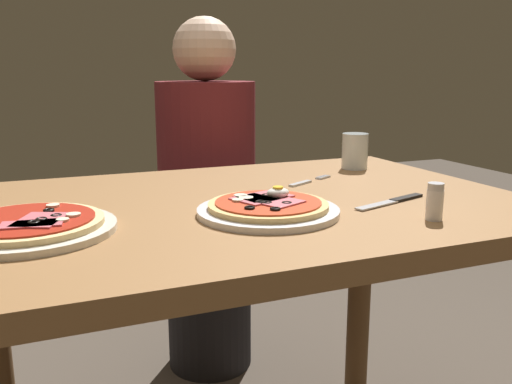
{
  "coord_description": "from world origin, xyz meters",
  "views": [
    {
      "loc": [
        -0.4,
        -1.02,
        1.02
      ],
      "look_at": [
        0.0,
        -0.06,
        0.79
      ],
      "focal_mm": 38.59,
      "sensor_mm": 36.0,
      "label": 1
    }
  ],
  "objects_px": {
    "salt_shaker": "(435,202)",
    "diner_person": "(208,209)",
    "pizza_foreground": "(269,208)",
    "knife": "(395,201)",
    "pizza_across_left": "(28,226)",
    "water_glass_near": "(355,154)",
    "dining_table": "(245,258)",
    "fork": "(307,182)"
  },
  "relations": [
    {
      "from": "pizza_foreground",
      "to": "diner_person",
      "type": "distance_m",
      "value": 0.85
    },
    {
      "from": "pizza_foreground",
      "to": "knife",
      "type": "xyz_separation_m",
      "value": [
        0.27,
        -0.01,
        -0.01
      ]
    },
    {
      "from": "knife",
      "to": "pizza_foreground",
      "type": "bearing_deg",
      "value": 177.91
    },
    {
      "from": "dining_table",
      "to": "pizza_foreground",
      "type": "xyz_separation_m",
      "value": [
        0.0,
        -0.12,
        0.14
      ]
    },
    {
      "from": "pizza_foreground",
      "to": "water_glass_near",
      "type": "bearing_deg",
      "value": 40.79
    },
    {
      "from": "dining_table",
      "to": "knife",
      "type": "bearing_deg",
      "value": -25.35
    },
    {
      "from": "water_glass_near",
      "to": "salt_shaker",
      "type": "distance_m",
      "value": 0.52
    },
    {
      "from": "pizza_across_left",
      "to": "salt_shaker",
      "type": "bearing_deg",
      "value": -15.81
    },
    {
      "from": "pizza_foreground",
      "to": "knife",
      "type": "bearing_deg",
      "value": -2.09
    },
    {
      "from": "water_glass_near",
      "to": "fork",
      "type": "xyz_separation_m",
      "value": [
        -0.21,
        -0.12,
        -0.04
      ]
    },
    {
      "from": "salt_shaker",
      "to": "diner_person",
      "type": "relative_size",
      "value": 0.06
    },
    {
      "from": "pizza_across_left",
      "to": "knife",
      "type": "relative_size",
      "value": 1.47
    },
    {
      "from": "knife",
      "to": "diner_person",
      "type": "distance_m",
      "value": 0.86
    },
    {
      "from": "dining_table",
      "to": "pizza_foreground",
      "type": "bearing_deg",
      "value": -89.25
    },
    {
      "from": "pizza_across_left",
      "to": "water_glass_near",
      "type": "bearing_deg",
      "value": 20.74
    },
    {
      "from": "pizza_across_left",
      "to": "dining_table",
      "type": "bearing_deg",
      "value": 10.89
    },
    {
      "from": "pizza_foreground",
      "to": "salt_shaker",
      "type": "relative_size",
      "value": 3.93
    },
    {
      "from": "pizza_across_left",
      "to": "diner_person",
      "type": "bearing_deg",
      "value": 54.65
    },
    {
      "from": "fork",
      "to": "diner_person",
      "type": "distance_m",
      "value": 0.61
    },
    {
      "from": "salt_shaker",
      "to": "fork",
      "type": "bearing_deg",
      "value": 98.12
    },
    {
      "from": "dining_table",
      "to": "pizza_foreground",
      "type": "relative_size",
      "value": 4.36
    },
    {
      "from": "dining_table",
      "to": "salt_shaker",
      "type": "xyz_separation_m",
      "value": [
        0.26,
        -0.27,
        0.16
      ]
    },
    {
      "from": "knife",
      "to": "diner_person",
      "type": "xyz_separation_m",
      "value": [
        -0.14,
        0.82,
        -0.2
      ]
    },
    {
      "from": "water_glass_near",
      "to": "diner_person",
      "type": "relative_size",
      "value": 0.08
    },
    {
      "from": "dining_table",
      "to": "pizza_foreground",
      "type": "height_order",
      "value": "pizza_foreground"
    },
    {
      "from": "dining_table",
      "to": "salt_shaker",
      "type": "height_order",
      "value": "salt_shaker"
    },
    {
      "from": "water_glass_near",
      "to": "knife",
      "type": "distance_m",
      "value": 0.39
    },
    {
      "from": "pizza_across_left",
      "to": "water_glass_near",
      "type": "xyz_separation_m",
      "value": [
        0.82,
        0.31,
        0.03
      ]
    },
    {
      "from": "pizza_foreground",
      "to": "diner_person",
      "type": "xyz_separation_m",
      "value": [
        0.13,
        0.81,
        -0.21
      ]
    },
    {
      "from": "knife",
      "to": "diner_person",
      "type": "height_order",
      "value": "diner_person"
    },
    {
      "from": "pizza_across_left",
      "to": "pizza_foreground",
      "type": "bearing_deg",
      "value": -5.76
    },
    {
      "from": "pizza_foreground",
      "to": "diner_person",
      "type": "relative_size",
      "value": 0.22
    },
    {
      "from": "pizza_across_left",
      "to": "knife",
      "type": "height_order",
      "value": "pizza_across_left"
    },
    {
      "from": "fork",
      "to": "knife",
      "type": "xyz_separation_m",
      "value": [
        0.07,
        -0.24,
        0.0
      ]
    },
    {
      "from": "knife",
      "to": "pizza_across_left",
      "type": "bearing_deg",
      "value": 175.7
    },
    {
      "from": "pizza_foreground",
      "to": "water_glass_near",
      "type": "xyz_separation_m",
      "value": [
        0.41,
        0.35,
        0.03
      ]
    },
    {
      "from": "water_glass_near",
      "to": "diner_person",
      "type": "distance_m",
      "value": 0.58
    },
    {
      "from": "salt_shaker",
      "to": "pizza_across_left",
      "type": "bearing_deg",
      "value": 164.19
    },
    {
      "from": "water_glass_near",
      "to": "fork",
      "type": "distance_m",
      "value": 0.24
    },
    {
      "from": "salt_shaker",
      "to": "pizza_foreground",
      "type": "bearing_deg",
      "value": 150.07
    },
    {
      "from": "salt_shaker",
      "to": "diner_person",
      "type": "distance_m",
      "value": 0.99
    },
    {
      "from": "pizza_across_left",
      "to": "fork",
      "type": "height_order",
      "value": "pizza_across_left"
    }
  ]
}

